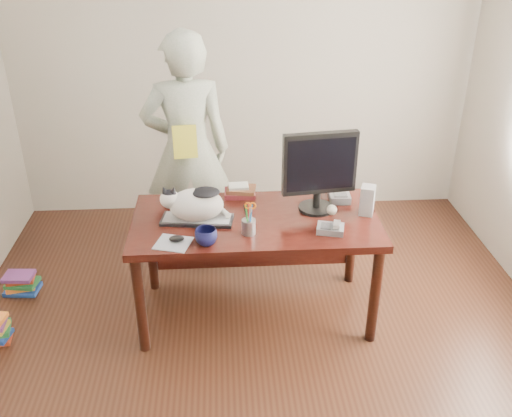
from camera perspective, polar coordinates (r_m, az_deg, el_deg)
The scene contains 17 objects.
room at distance 2.89m, azimuth 0.69°, elevation 3.71°, with size 4.50×4.50×4.50m.
desk at distance 3.84m, azimuth -0.12°, elevation -2.38°, with size 1.60×0.80×0.75m.
keyboard at distance 3.68m, azimuth -5.91°, elevation -1.10°, with size 0.48×0.23×0.03m.
cat at distance 3.62m, azimuth -6.23°, elevation 0.52°, with size 0.45×0.26×0.25m.
monitor at distance 3.68m, azimuth 6.37°, elevation 4.05°, with size 0.49×0.27×0.55m.
pen_cup at distance 3.50m, azimuth -0.73°, elevation -1.66°, with size 0.09×0.09×0.22m.
mousepad at distance 3.46m, azimuth -8.28°, elevation -3.45°, with size 0.25×0.23×0.00m.
mouse at distance 3.47m, azimuth -7.95°, elevation -2.99°, with size 0.11×0.08×0.04m.
coffee_mug at distance 3.41m, azimuth -5.01°, elevation -2.82°, with size 0.13×0.13×0.10m, color black.
phone at distance 3.57m, azimuth 7.51°, elevation -1.97°, with size 0.19×0.16×0.08m.
speaker at distance 3.78m, azimuth 11.07°, elevation 0.82°, with size 0.12×0.12×0.20m.
baseball at distance 3.76m, azimuth 7.60°, elevation -0.14°, with size 0.07×0.07×0.07m.
book_stack at distance 3.98m, azimuth -1.58°, elevation 1.76°, with size 0.23×0.18×0.08m.
calculator at distance 3.97m, azimuth 8.33°, elevation 1.25°, with size 0.15×0.19×0.06m.
person at distance 4.36m, azimuth -6.91°, elevation 5.72°, with size 0.66×0.44×1.82m, color beige.
held_book at distance 4.15m, azimuth -7.12°, elevation 6.64°, with size 0.18×0.12×0.24m.
book_pile_b at distance 4.60m, azimuth -22.41°, elevation -6.90°, with size 0.26×0.20×0.15m.
Camera 1 is at (-0.20, -2.64, 2.53)m, focal length 40.00 mm.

